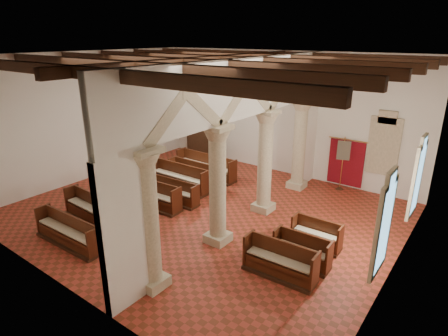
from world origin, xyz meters
TOP-DOWN VIEW (x-y plane):
  - floor at (0.00, 0.00)m, footprint 14.00×14.00m
  - ceiling at (0.00, 0.00)m, footprint 14.00×14.00m
  - wall_back at (0.00, 6.00)m, footprint 14.00×0.02m
  - wall_front at (0.00, -6.00)m, footprint 14.00×0.02m
  - wall_left at (-7.00, 0.00)m, footprint 0.02×12.00m
  - wall_right at (7.00, 0.00)m, footprint 0.02×12.00m
  - ceiling_beams at (0.00, 0.00)m, footprint 13.80×11.80m
  - arcade at (1.80, 0.00)m, footprint 0.90×11.90m
  - window_right_a at (6.98, -1.50)m, footprint 0.03×1.00m
  - window_right_b at (6.98, 2.50)m, footprint 0.03×1.00m
  - window_back at (5.00, 5.98)m, footprint 1.00×0.03m
  - pipe_organ at (-4.50, 5.50)m, footprint 2.10×0.85m
  - lectern at (-3.35, 5.39)m, footprint 0.57×0.61m
  - dossal_curtain at (3.50, 5.92)m, footprint 1.80×0.07m
  - processional_banner at (3.48, 5.48)m, footprint 0.55×0.70m
  - hymnal_box_a at (-0.96, -3.90)m, footprint 0.39×0.33m
  - hymnal_box_b at (0.14, -2.98)m, footprint 0.41×0.37m
  - hymnal_box_c at (-1.56, -0.12)m, footprint 0.36×0.32m
  - tube_heater_a at (-2.86, -4.43)m, footprint 0.85×0.25m
  - tube_heater_b at (-2.26, -3.34)m, footprint 1.09×0.33m
  - nave_pew_0 at (-2.11, -4.63)m, footprint 2.97×0.75m
  - nave_pew_1 at (-2.63, -3.18)m, footprint 3.37×0.89m
  - nave_pew_2 at (-2.36, -2.04)m, footprint 2.86×0.77m
  - nave_pew_3 at (-2.16, -0.93)m, footprint 2.98×0.88m
  - nave_pew_4 at (-1.96, -0.07)m, footprint 2.99×0.81m
  - nave_pew_5 at (-2.47, 1.17)m, footprint 3.13×0.79m
  - nave_pew_6 at (-2.12, 1.91)m, footprint 2.96×0.74m
  - nave_pew_7 at (-2.47, 3.08)m, footprint 3.40×0.85m
  - aisle_pew_0 at (4.42, -1.96)m, footprint 2.21×0.79m
  - aisle_pew_1 at (4.67, -1.03)m, footprint 1.79×0.72m
  - aisle_pew_2 at (4.61, 0.19)m, footprint 1.65×0.68m

SIDE VIEW (x-z plane):
  - floor at x=0.00m, z-range 0.00..0.00m
  - tube_heater_a at x=-2.86m, z-range 0.12..0.20m
  - tube_heater_b at x=-2.26m, z-range 0.11..0.21m
  - hymnal_box_c at x=-1.56m, z-range 0.10..0.39m
  - hymnal_box_b at x=0.14m, z-range 0.10..0.43m
  - hymnal_box_a at x=-0.96m, z-range 0.10..0.46m
  - nave_pew_2 at x=-2.36m, z-range -0.16..0.80m
  - nave_pew_4 at x=-1.96m, z-range -0.17..0.81m
  - aisle_pew_2 at x=4.61m, z-range -0.15..0.81m
  - aisle_pew_1 at x=4.67m, z-range -0.16..0.83m
  - nave_pew_0 at x=-2.11m, z-range -0.17..0.85m
  - nave_pew_1 at x=-2.63m, z-range -0.19..0.90m
  - aisle_pew_0 at x=4.42m, z-range -0.18..0.89m
  - nave_pew_3 at x=-2.16m, z-range -0.18..0.90m
  - nave_pew_6 at x=-2.12m, z-range -0.19..0.92m
  - nave_pew_7 at x=-2.47m, z-range -0.20..0.95m
  - nave_pew_5 at x=-2.47m, z-range -0.19..0.95m
  - lectern at x=-3.35m, z-range -0.10..1.08m
  - processional_banner at x=3.48m, z-range -0.43..2.05m
  - dossal_curtain at x=3.50m, z-range 0.08..2.25m
  - pipe_organ at x=-4.50m, z-range -0.83..3.57m
  - window_right_a at x=6.98m, z-range 1.10..3.30m
  - window_right_b at x=6.98m, z-range 1.10..3.30m
  - window_back at x=5.00m, z-range 1.10..3.30m
  - wall_back at x=0.00m, z-range 0.00..6.00m
  - wall_front at x=0.00m, z-range 0.00..6.00m
  - wall_left at x=-7.00m, z-range 0.00..6.00m
  - wall_right at x=7.00m, z-range 0.00..6.00m
  - arcade at x=1.80m, z-range 0.56..6.56m
  - ceiling_beams at x=0.00m, z-range 5.67..5.97m
  - ceiling at x=0.00m, z-range 6.00..6.00m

